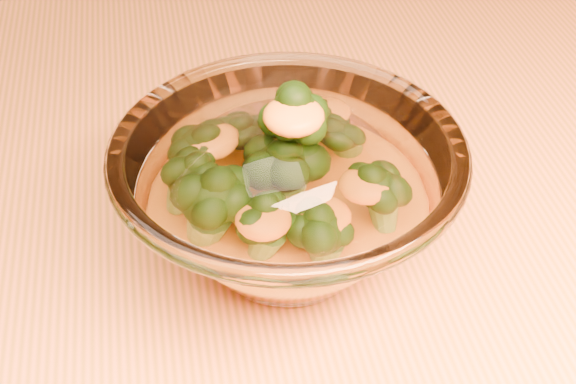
{
  "coord_description": "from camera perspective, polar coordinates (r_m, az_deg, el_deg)",
  "views": [
    {
      "loc": [
        -0.0,
        -0.3,
        1.09
      ],
      "look_at": [
        0.06,
        0.03,
        0.8
      ],
      "focal_mm": 50.0,
      "sensor_mm": 36.0,
      "label": 1
    }
  ],
  "objects": [
    {
      "name": "cheese_sauce",
      "position": [
        0.46,
        0.0,
        -2.12
      ],
      "size": [
        0.11,
        0.11,
        0.03
      ],
      "primitive_type": "ellipsoid",
      "color": "orange",
      "rests_on": "glass_bowl"
    },
    {
      "name": "glass_bowl",
      "position": [
        0.45,
        0.0,
        -0.41
      ],
      "size": [
        0.2,
        0.2,
        0.09
      ],
      "color": "white",
      "rests_on": "table"
    },
    {
      "name": "broccoli_heap",
      "position": [
        0.45,
        -1.03,
        1.18
      ],
      "size": [
        0.12,
        0.12,
        0.08
      ],
      "color": "black",
      "rests_on": "cheese_sauce"
    }
  ]
}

